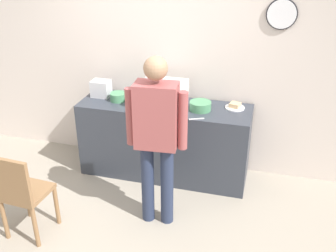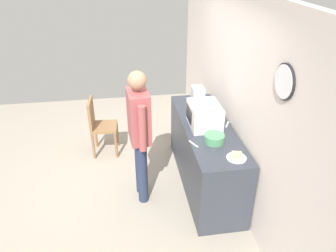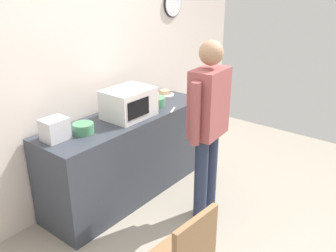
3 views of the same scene
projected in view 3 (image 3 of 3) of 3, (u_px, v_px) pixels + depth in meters
The scene contains 11 objects.
ground_plane at pixel (211, 246), 3.32m from camera, with size 6.00×6.00×0.00m, color #9E9384.
back_wall at pixel (85, 79), 3.75m from camera, with size 5.40×0.13×2.60m.
kitchen_counter at pixel (128, 155), 3.99m from camera, with size 2.02×0.62×0.92m, color #333842.
microwave at pixel (129, 103), 3.74m from camera, with size 0.50×0.39×0.30m.
sandwich_plate at pixel (165, 94), 4.46m from camera, with size 0.22×0.22×0.07m.
salad_bowl at pixel (83, 128), 3.38m from camera, with size 0.20×0.20×0.10m, color #4C8E60.
cereal_bowl at pixel (154, 101), 4.09m from camera, with size 0.24×0.24×0.10m, color #4C8E60.
toaster at pixel (55, 129), 3.22m from camera, with size 0.22×0.18×0.20m, color silver.
fork_utensil at pixel (110, 109), 3.99m from camera, with size 0.17×0.02×0.01m, color silver.
spoon_utensil at pixel (173, 110), 3.97m from camera, with size 0.17×0.02×0.01m, color silver.
person_standing at pixel (208, 120), 3.38m from camera, with size 0.59×0.27×1.78m.
Camera 3 is at (-2.32, -1.34, 2.28)m, focal length 38.88 mm.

